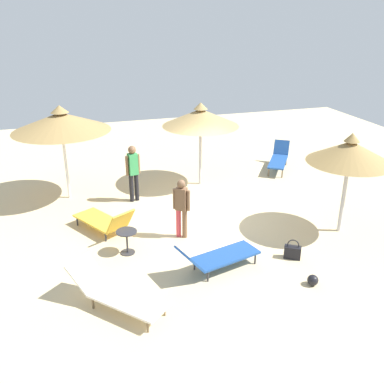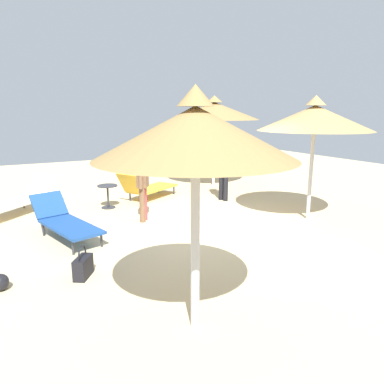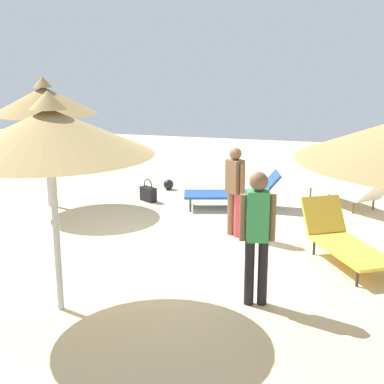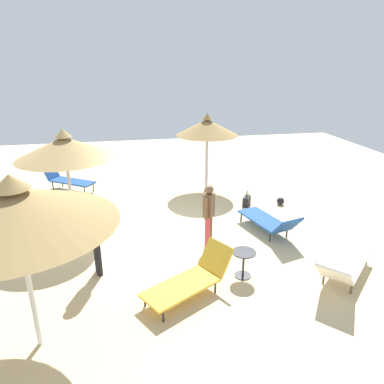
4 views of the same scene
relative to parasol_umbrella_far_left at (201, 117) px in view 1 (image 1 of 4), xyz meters
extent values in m
cube|color=beige|center=(0.64, 2.30, -2.35)|extent=(24.00, 24.00, 0.10)
cylinder|color=#B2B2B7|center=(0.00, 0.00, -1.13)|extent=(0.09, 0.09, 2.35)
cone|color=tan|center=(0.00, 0.00, 0.00)|extent=(2.51, 2.51, 0.56)
cone|color=tan|center=(0.00, 0.00, 0.38)|extent=(0.45, 0.45, 0.22)
cylinder|color=#B2B2B7|center=(-2.53, 4.37, -1.15)|extent=(0.10, 0.10, 2.31)
cone|color=#997A47|center=(-2.53, 4.37, -0.07)|extent=(2.15, 2.15, 0.55)
cone|color=#997A47|center=(-2.53, 4.37, 0.31)|extent=(0.39, 0.39, 0.22)
cylinder|color=white|center=(4.34, -0.08, -1.08)|extent=(0.08, 0.08, 2.45)
cone|color=#997A47|center=(4.34, -0.08, 0.15)|extent=(2.92, 2.92, 0.56)
cone|color=#997A47|center=(4.34, -0.08, 0.53)|extent=(0.53, 0.53, 0.22)
cube|color=gold|center=(3.64, 2.40, -2.03)|extent=(1.37, 1.69, 0.05)
cylinder|color=#2D2D33|center=(4.22, 1.98, -2.18)|extent=(0.04, 0.04, 0.25)
cylinder|color=#2D2D33|center=(3.72, 1.69, -2.18)|extent=(0.04, 0.04, 0.25)
cylinder|color=#2D2D33|center=(3.57, 3.12, -2.18)|extent=(0.04, 0.04, 0.25)
cylinder|color=#2D2D33|center=(3.07, 2.83, -2.18)|extent=(0.04, 0.04, 0.25)
cube|color=gold|center=(3.17, 3.22, -1.73)|extent=(0.78, 0.67, 0.57)
cube|color=#1E478C|center=(1.06, 5.14, -2.01)|extent=(1.71, 1.04, 0.05)
cylinder|color=#2D2D33|center=(0.48, 4.70, -2.17)|extent=(0.04, 0.04, 0.27)
cylinder|color=#2D2D33|center=(0.34, 5.23, -2.17)|extent=(0.04, 0.04, 0.27)
cylinder|color=#2D2D33|center=(1.78, 5.04, -2.17)|extent=(0.04, 0.04, 0.27)
cylinder|color=#2D2D33|center=(1.63, 5.58, -2.17)|extent=(0.04, 0.04, 0.27)
cube|color=#1E478C|center=(2.01, 5.39, -1.77)|extent=(0.56, 0.74, 0.47)
cube|color=silver|center=(3.47, 6.10, -2.02)|extent=(1.57, 1.64, 0.05)
cylinder|color=brown|center=(2.82, 6.42, -2.17)|extent=(0.04, 0.04, 0.26)
cylinder|color=brown|center=(3.23, 6.79, -2.17)|extent=(0.04, 0.04, 0.26)
cylinder|color=brown|center=(3.72, 5.41, -2.17)|extent=(0.04, 0.04, 0.26)
cylinder|color=brown|center=(4.13, 5.78, -2.17)|extent=(0.04, 0.04, 0.26)
cube|color=silver|center=(4.19, 5.31, -1.76)|extent=(0.86, 0.85, 0.51)
cube|color=#1E478C|center=(-3.16, -0.39, -1.95)|extent=(1.41, 1.71, 0.05)
cylinder|color=brown|center=(-2.96, 0.33, -2.14)|extent=(0.04, 0.04, 0.32)
cylinder|color=brown|center=(-2.56, 0.06, -2.14)|extent=(0.04, 0.04, 0.32)
cylinder|color=brown|center=(-3.75, -0.84, -2.14)|extent=(0.04, 0.04, 0.32)
cylinder|color=brown|center=(-3.35, -1.11, -2.14)|extent=(0.04, 0.04, 0.32)
cube|color=#1E478C|center=(-3.70, -1.19, -1.68)|extent=(0.64, 0.56, 0.52)
cylinder|color=black|center=(2.49, 0.80, -1.86)|extent=(0.13, 0.13, 0.88)
cylinder|color=black|center=(2.32, 0.76, -1.86)|extent=(0.13, 0.13, 0.88)
cube|color=#338C4C|center=(2.41, 0.78, -1.09)|extent=(0.32, 0.28, 0.66)
sphere|color=brown|center=(2.41, 0.78, -0.64)|extent=(0.24, 0.24, 0.24)
cylinder|color=brown|center=(2.59, 0.82, -1.11)|extent=(0.09, 0.09, 0.61)
cylinder|color=brown|center=(2.23, 0.74, -1.11)|extent=(0.09, 0.09, 0.61)
cylinder|color=#D83F4C|center=(1.70, 3.39, -1.91)|extent=(0.13, 0.13, 0.79)
cylinder|color=brown|center=(1.56, 3.49, -1.91)|extent=(0.13, 0.13, 0.79)
cube|color=brown|center=(1.63, 3.44, -1.21)|extent=(0.35, 0.34, 0.59)
sphere|color=brown|center=(1.63, 3.44, -0.81)|extent=(0.21, 0.21, 0.21)
cylinder|color=brown|center=(1.78, 3.34, -1.24)|extent=(0.09, 0.09, 0.55)
cylinder|color=brown|center=(1.48, 3.55, -1.24)|extent=(0.09, 0.09, 0.55)
cube|color=black|center=(-0.62, 5.25, -2.15)|extent=(0.43, 0.37, 0.31)
torus|color=black|center=(-0.62, 5.25, -1.94)|extent=(0.24, 0.17, 0.28)
cylinder|color=#2D2D33|center=(3.13, 3.85, -1.72)|extent=(0.51, 0.51, 0.02)
cylinder|color=#2D2D33|center=(3.13, 3.85, -2.02)|extent=(0.05, 0.05, 0.57)
cylinder|color=#2D2D33|center=(3.13, 3.85, -2.29)|extent=(0.36, 0.36, 0.02)
sphere|color=black|center=(-0.50, 6.37, -2.18)|extent=(0.24, 0.24, 0.24)
camera|label=1|loc=(4.31, 13.11, 3.23)|focal=40.39mm
camera|label=2|loc=(-5.81, 6.17, 0.15)|focal=33.53mm
camera|label=3|loc=(3.32, -5.96, 0.97)|focal=52.22mm
camera|label=4|loc=(9.33, 1.50, 2.10)|focal=32.94mm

